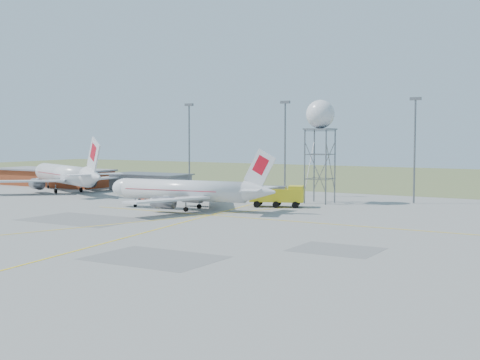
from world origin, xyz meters
The scene contains 12 objects.
ground centered at (0.00, 0.00, 0.00)m, with size 400.00×400.00×0.00m, color gray.
grass_strip centered at (0.00, 140.00, 0.01)m, with size 400.00×120.00×0.03m, color #506437.
building_orange centered at (-75.00, 62.00, 2.17)m, with size 33.00×12.00×4.30m.
building_grey centered at (-45.00, 64.00, 1.97)m, with size 19.00×10.00×3.90m.
mast_a centered at (-35.00, 66.00, 12.07)m, with size 2.20×0.50×20.50m.
mast_b centered at (-10.00, 66.00, 12.07)m, with size 2.20×0.50×20.50m.
mast_c centered at (18.00, 66.00, 12.07)m, with size 2.20×0.50×20.50m.
airliner_main centered at (-13.62, 34.43, 3.37)m, with size 32.32×31.21×11.01m.
airliner_far centered at (-58.20, 49.60, 3.95)m, with size 36.00×33.54×12.89m.
radar_tower centered at (2.12, 56.99, 11.22)m, with size 5.53×5.53×20.01m.
fire_truck centered at (-1.60, 46.79, 1.90)m, with size 10.40×6.63×3.95m.
baggage_tug centered at (-28.76, 41.83, 0.72)m, with size 2.54×2.10×1.90m.
Camera 1 is at (54.61, -62.12, 13.54)m, focal length 50.00 mm.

